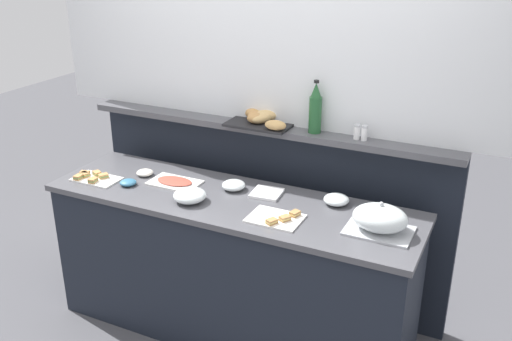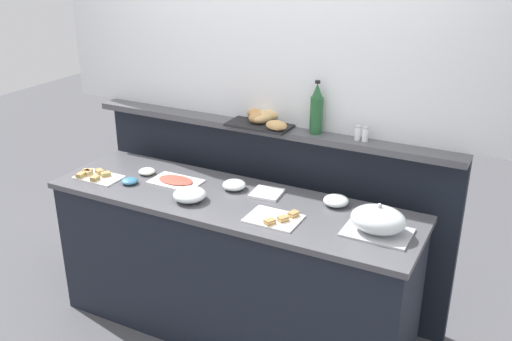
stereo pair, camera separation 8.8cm
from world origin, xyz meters
TOP-DOWN VIEW (x-y plane):
  - ground_plane at (0.00, 0.60)m, footprint 12.00×12.00m
  - buffet_counter at (0.00, 0.00)m, footprint 2.22×0.65m
  - back_ledge_unit at (0.00, 0.50)m, footprint 2.44×0.22m
  - upper_wall_panel at (0.00, 0.52)m, footprint 3.04×0.08m
  - sandwich_platter_side at (0.35, -0.12)m, footprint 0.29×0.21m
  - sandwich_platter_front at (-0.90, -0.12)m, footprint 0.29×0.18m
  - cold_cuts_platter at (-0.41, 0.05)m, footprint 0.31×0.20m
  - serving_cloche at (0.87, -0.02)m, footprint 0.34×0.24m
  - glass_bowl_large at (0.57, 0.20)m, footprint 0.14×0.14m
  - glass_bowl_medium at (-0.04, 0.12)m, footprint 0.14×0.14m
  - glass_bowl_small at (-0.19, -0.13)m, footprint 0.19×0.19m
  - condiment_bowl_dark at (-0.65, -0.10)m, footprint 0.10×0.10m
  - condiment_bowl_red at (-0.65, 0.07)m, footprint 0.11×0.11m
  - napkin_stack at (0.16, 0.15)m, footprint 0.19×0.19m
  - wine_bottle_green at (0.34, 0.43)m, footprint 0.08×0.08m
  - salt_shaker at (0.60, 0.42)m, footprint 0.03×0.03m
  - pepper_shaker at (0.65, 0.42)m, footprint 0.03×0.03m
  - bread_basket at (-0.01, 0.43)m, footprint 0.41×0.27m

SIDE VIEW (x-z plane):
  - ground_plane at x=0.00m, z-range 0.00..0.00m
  - buffet_counter at x=0.00m, z-range 0.00..0.92m
  - back_ledge_unit at x=0.00m, z-range 0.03..1.27m
  - napkin_stack at x=0.16m, z-range 0.92..0.93m
  - sandwich_platter_side at x=0.35m, z-range 0.91..0.94m
  - cold_cuts_platter at x=-0.41m, z-range 0.91..0.94m
  - sandwich_platter_front at x=-0.90m, z-range 0.91..0.95m
  - condiment_bowl_dark at x=-0.65m, z-range 0.92..0.95m
  - condiment_bowl_red at x=-0.65m, z-range 0.92..0.95m
  - glass_bowl_medium at x=-0.04m, z-range 0.91..0.97m
  - glass_bowl_large at x=0.57m, z-range 0.91..0.97m
  - glass_bowl_small at x=-0.19m, z-range 0.91..0.99m
  - serving_cloche at x=0.87m, z-range 0.90..1.07m
  - bread_basket at x=-0.01m, z-range 1.24..1.32m
  - salt_shaker at x=0.60m, z-range 1.24..1.33m
  - pepper_shaker at x=0.65m, z-range 1.24..1.33m
  - wine_bottle_green at x=0.34m, z-range 1.22..1.54m
  - upper_wall_panel at x=0.00m, z-range 1.24..2.60m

